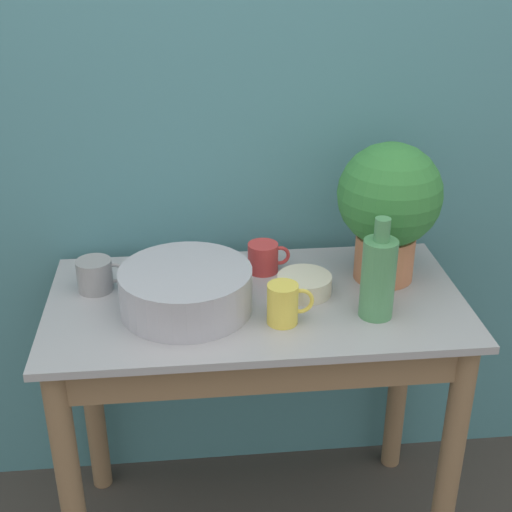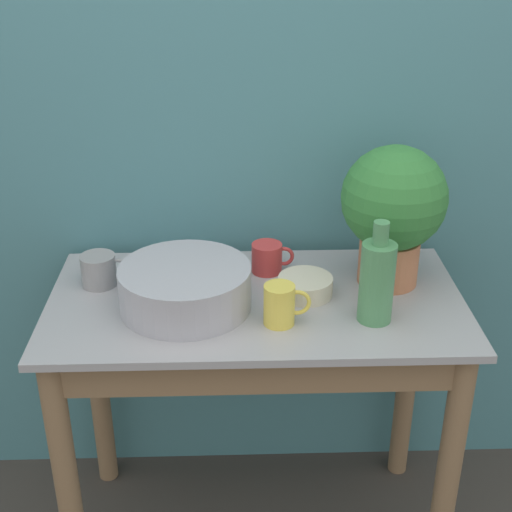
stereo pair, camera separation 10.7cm
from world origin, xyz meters
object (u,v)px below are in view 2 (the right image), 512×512
object	(u,v)px
bottle_tall	(377,280)
mug_yellow	(281,305)
mug_red	(268,258)
mug_grey	(99,270)
potted_plant	(393,207)
bowl_wash_large	(185,287)
bowl_small_cream	(305,286)

from	to	relation	value
bottle_tall	mug_yellow	world-z (taller)	bottle_tall
mug_red	mug_grey	distance (m)	0.45
potted_plant	bowl_wash_large	distance (m)	0.56
mug_red	bowl_small_cream	world-z (taller)	mug_red
mug_yellow	bowl_wash_large	bearing A→B (deg)	159.39
mug_red	bottle_tall	bearing A→B (deg)	-46.64
mug_red	mug_grey	size ratio (longest dim) A/B	0.92
bottle_tall	mug_grey	world-z (taller)	bottle_tall
mug_red	potted_plant	bearing A→B (deg)	-12.30
potted_plant	bowl_small_cream	world-z (taller)	potted_plant
bottle_tall	mug_red	bearing A→B (deg)	133.36
bowl_wash_large	bottle_tall	distance (m)	0.46
bottle_tall	bowl_small_cream	size ratio (longest dim) A/B	1.83
bottle_tall	bowl_small_cream	distance (m)	0.22
potted_plant	mug_red	xyz separation A→B (m)	(-0.31, 0.07, -0.17)
bowl_small_cream	bottle_tall	bearing A→B (deg)	-39.41
bowl_wash_large	mug_red	distance (m)	0.28
bowl_wash_large	bowl_small_cream	world-z (taller)	bowl_wash_large
mug_yellow	mug_grey	distance (m)	0.50
potted_plant	mug_yellow	size ratio (longest dim) A/B	3.29
bowl_wash_large	bowl_small_cream	size ratio (longest dim) A/B	2.33
bowl_small_cream	mug_grey	bearing A→B (deg)	172.38
mug_grey	bowl_small_cream	world-z (taller)	mug_grey
bottle_tall	bowl_wash_large	bearing A→B (deg)	170.58
mug_red	bowl_small_cream	size ratio (longest dim) A/B	0.82
potted_plant	bowl_wash_large	xyz separation A→B (m)	(-0.52, -0.11, -0.16)
potted_plant	bowl_wash_large	size ratio (longest dim) A/B	1.14
mug_grey	bottle_tall	bearing A→B (deg)	-16.08
potted_plant	mug_yellow	world-z (taller)	potted_plant
mug_yellow	potted_plant	bearing A→B (deg)	34.22
bottle_tall	mug_yellow	size ratio (longest dim) A/B	2.27
mug_yellow	mug_grey	world-z (taller)	mug_yellow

